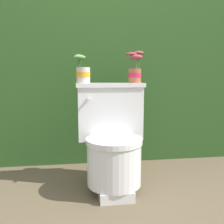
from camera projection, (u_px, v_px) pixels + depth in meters
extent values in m
plane|color=brown|center=(103.00, 193.00, 1.76)|extent=(12.00, 12.00, 0.00)
cube|color=#284C1E|center=(92.00, 68.00, 2.57)|extent=(2.86, 0.66, 1.80)
cube|color=silver|center=(114.00, 188.00, 1.76)|extent=(0.23, 0.35, 0.07)
cylinder|color=silver|center=(114.00, 164.00, 1.73)|extent=(0.38, 0.38, 0.29)
cylinder|color=silver|center=(114.00, 141.00, 1.71)|extent=(0.39, 0.39, 0.04)
cube|color=silver|center=(110.00, 113.00, 1.90)|extent=(0.48, 0.16, 0.40)
cube|color=silver|center=(110.00, 85.00, 1.87)|extent=(0.51, 0.19, 0.03)
cylinder|color=silver|center=(88.00, 99.00, 1.75)|extent=(0.02, 0.05, 0.02)
cylinder|color=beige|center=(83.00, 75.00, 1.83)|extent=(0.10, 0.10, 0.12)
cylinder|color=orange|center=(83.00, 74.00, 1.83)|extent=(0.10, 0.10, 0.03)
cylinder|color=#332319|center=(83.00, 68.00, 1.82)|extent=(0.09, 0.09, 0.01)
cylinder|color=#4C753D|center=(80.00, 63.00, 1.80)|extent=(0.01, 0.01, 0.06)
ellipsoid|color=#569342|center=(80.00, 57.00, 1.80)|extent=(0.09, 0.06, 0.03)
cylinder|color=#4C753D|center=(79.00, 62.00, 1.81)|extent=(0.01, 0.01, 0.07)
ellipsoid|color=#569342|center=(79.00, 56.00, 1.81)|extent=(0.06, 0.05, 0.03)
cylinder|color=#9E5638|center=(135.00, 76.00, 1.90)|extent=(0.09, 0.09, 0.11)
cylinder|color=#D1234C|center=(135.00, 75.00, 1.90)|extent=(0.10, 0.10, 0.03)
cylinder|color=#332319|center=(135.00, 69.00, 1.89)|extent=(0.09, 0.09, 0.01)
cylinder|color=#4C753D|center=(139.00, 61.00, 1.91)|extent=(0.01, 0.01, 0.11)
ellipsoid|color=#93333D|center=(139.00, 53.00, 1.90)|extent=(0.08, 0.05, 0.03)
cylinder|color=#4C753D|center=(137.00, 63.00, 1.90)|extent=(0.01, 0.01, 0.08)
ellipsoid|color=#93333D|center=(137.00, 57.00, 1.90)|extent=(0.09, 0.06, 0.03)
cylinder|color=#4C753D|center=(136.00, 64.00, 1.89)|extent=(0.01, 0.01, 0.07)
ellipsoid|color=#93333D|center=(137.00, 57.00, 1.88)|extent=(0.09, 0.06, 0.04)
cylinder|color=#4C753D|center=(132.00, 62.00, 1.90)|extent=(0.01, 0.01, 0.10)
ellipsoid|color=#93333D|center=(132.00, 54.00, 1.89)|extent=(0.10, 0.07, 0.03)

